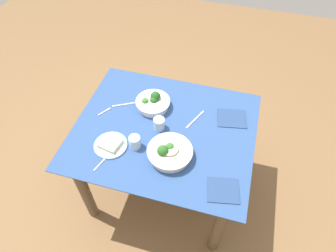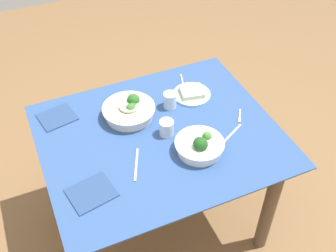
{
  "view_description": "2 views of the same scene",
  "coord_description": "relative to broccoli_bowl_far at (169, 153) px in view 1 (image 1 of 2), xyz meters",
  "views": [
    {
      "loc": [
        -0.34,
        1.12,
        2.14
      ],
      "look_at": [
        -0.02,
        -0.03,
        0.71
      ],
      "focal_mm": 32.09,
      "sensor_mm": 36.0,
      "label": 1
    },
    {
      "loc": [
        -0.52,
        -1.29,
        2.08
      ],
      "look_at": [
        0.06,
        0.04,
        0.71
      ],
      "focal_mm": 44.04,
      "sensor_mm": 36.0,
      "label": 2
    }
  ],
  "objects": [
    {
      "name": "ground_plane",
      "position": [
        0.08,
        -0.18,
        -0.74
      ],
      "size": [
        6.0,
        6.0,
        0.0
      ],
      "primitive_type": "plane",
      "color": "brown"
    },
    {
      "name": "dining_table",
      "position": [
        0.08,
        -0.18,
        -0.16
      ],
      "size": [
        1.11,
        0.93,
        0.71
      ],
      "color": "#2D4C84",
      "rests_on": "ground_plane"
    },
    {
      "name": "broccoli_bowl_far",
      "position": [
        0.0,
        0.0,
        0.0
      ],
      "size": [
        0.26,
        0.26,
        0.11
      ],
      "color": "silver",
      "rests_on": "dining_table"
    },
    {
      "name": "broccoli_bowl_near",
      "position": [
        0.21,
        -0.35,
        -0.0
      ],
      "size": [
        0.22,
        0.22,
        0.11
      ],
      "color": "white",
      "rests_on": "dining_table"
    },
    {
      "name": "bread_side_plate",
      "position": [
        0.35,
        0.02,
        -0.02
      ],
      "size": [
        0.2,
        0.2,
        0.04
      ],
      "color": "#99C6D1",
      "rests_on": "dining_table"
    },
    {
      "name": "water_glass_center",
      "position": [
        0.12,
        -0.19,
        0.0
      ],
      "size": [
        0.07,
        0.07,
        0.08
      ],
      "primitive_type": "cylinder",
      "color": "silver",
      "rests_on": "dining_table"
    },
    {
      "name": "water_glass_side",
      "position": [
        0.21,
        -0.01,
        0.01
      ],
      "size": [
        0.07,
        0.07,
        0.08
      ],
      "primitive_type": "cylinder",
      "color": "silver",
      "rests_on": "dining_table"
    },
    {
      "name": "fork_by_far_bowl",
      "position": [
        0.5,
        -0.22,
        -0.03
      ],
      "size": [
        0.06,
        0.08,
        0.0
      ],
      "rotation": [
        0.0,
        0.0,
        4.14
      ],
      "color": "#B7B7BC",
      "rests_on": "dining_table"
    },
    {
      "name": "fork_by_near_bowl",
      "position": [
        0.36,
        0.15,
        -0.03
      ],
      "size": [
        0.04,
        0.11,
        0.0
      ],
      "rotation": [
        0.0,
        0.0,
        4.41
      ],
      "color": "#B7B7BC",
      "rests_on": "dining_table"
    },
    {
      "name": "table_knife_left",
      "position": [
        0.38,
        -0.32,
        -0.03
      ],
      "size": [
        0.18,
        0.1,
        0.0
      ],
      "primitive_type": "cube",
      "rotation": [
        0.0,
        0.0,
        3.63
      ],
      "color": "#B7B7BC",
      "rests_on": "dining_table"
    },
    {
      "name": "table_knife_right",
      "position": [
        -0.08,
        -0.31,
        -0.03
      ],
      "size": [
        0.09,
        0.18,
        0.0
      ],
      "primitive_type": "cube",
      "rotation": [
        0.0,
        0.0,
        4.3
      ],
      "color": "#B7B7BC",
      "rests_on": "dining_table"
    },
    {
      "name": "napkin_folded_upper",
      "position": [
        -0.33,
        0.13,
        -0.03
      ],
      "size": [
        0.19,
        0.18,
        0.01
      ],
      "primitive_type": "cube",
      "rotation": [
        0.0,
        0.0,
        0.19
      ],
      "color": "navy",
      "rests_on": "dining_table"
    },
    {
      "name": "napkin_folded_lower",
      "position": [
        -0.31,
        -0.39,
        -0.03
      ],
      "size": [
        0.21,
        0.19,
        0.01
      ],
      "primitive_type": "cube",
      "rotation": [
        0.0,
        0.0,
        0.19
      ],
      "color": "navy",
      "rests_on": "dining_table"
    }
  ]
}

